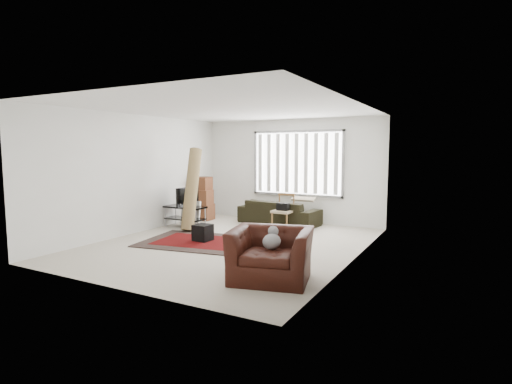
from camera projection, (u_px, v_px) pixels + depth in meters
room at (245, 157)px, 8.35m from camera, size 6.00×6.02×2.71m
persian_rug at (205, 242)px, 8.20m from camera, size 2.79×2.09×0.02m
tv_stand at (185, 212)px, 9.85m from camera, size 1.03×0.47×0.52m
tv at (185, 197)px, 9.81m from camera, size 0.11×0.84×0.48m
subwoofer at (203, 233)px, 8.29m from camera, size 0.34×0.34×0.34m
moving_boxes at (203, 200)px, 10.84m from camera, size 0.50×0.47×1.17m
white_flatpack at (191, 213)px, 10.01m from camera, size 0.52×0.31×0.62m
rolled_rug at (192, 189)px, 9.44m from camera, size 0.52×0.95×1.96m
sofa at (279, 208)px, 10.24m from camera, size 2.16×1.10×0.80m
side_chair at (283, 210)px, 9.59m from camera, size 0.46×0.46×0.85m
armchair at (271, 251)px, 5.82m from camera, size 1.37×1.26×0.86m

